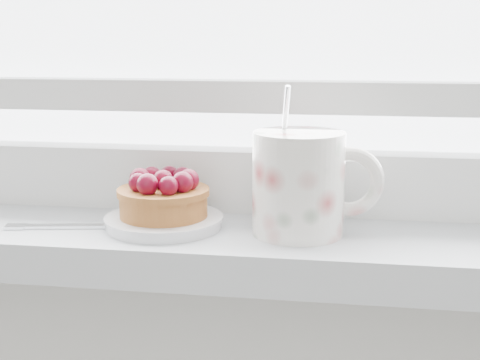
% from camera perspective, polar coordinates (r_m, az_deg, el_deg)
% --- Properties ---
extents(saucer, '(0.12, 0.12, 0.01)m').
position_cam_1_polar(saucer, '(0.70, -6.50, -3.54)').
color(saucer, white).
rests_on(saucer, windowsill).
extents(raspberry_tart, '(0.10, 0.10, 0.05)m').
position_cam_1_polar(raspberry_tart, '(0.70, -6.54, -1.32)').
color(raspberry_tart, brown).
rests_on(raspberry_tart, saucer).
extents(floral_mug, '(0.14, 0.10, 0.15)m').
position_cam_1_polar(floral_mug, '(0.67, 5.31, -0.11)').
color(floral_mug, white).
rests_on(floral_mug, windowsill).
extents(fork, '(0.20, 0.06, 0.00)m').
position_cam_1_polar(fork, '(0.71, -11.74, -3.87)').
color(fork, silver).
rests_on(fork, windowsill).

